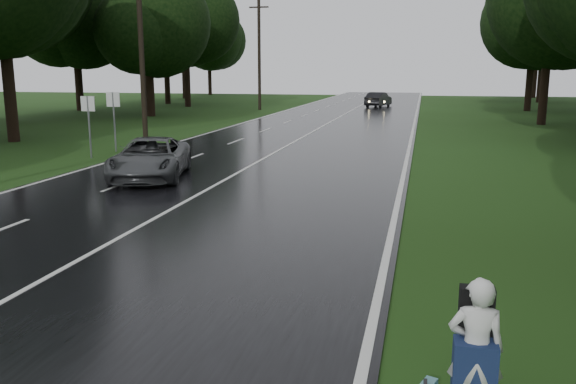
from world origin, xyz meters
name	(u,v)px	position (x,y,z in m)	size (l,w,h in m)	color
ground	(58,274)	(0.00, 0.00, 0.00)	(160.00, 160.00, 0.00)	#1D3D12
road	(293,143)	(0.00, 20.00, 0.02)	(12.00, 140.00, 0.04)	black
lane_center	(293,143)	(0.00, 20.00, 0.04)	(0.12, 140.00, 0.01)	silver
grey_car	(150,158)	(-2.59, 9.26, 0.72)	(2.25, 4.87, 1.35)	#444648
far_car	(378,99)	(1.95, 51.01, 0.76)	(1.53, 4.39, 1.45)	black
hitchhiker	(475,355)	(7.03, -3.12, 0.74)	(0.58, 0.52, 1.59)	silver
utility_pole_mid	(146,137)	(-8.50, 20.93, 0.00)	(1.80, 0.28, 9.16)	black
utility_pole_far	(260,110)	(-8.50, 44.49, 0.00)	(1.80, 0.28, 10.20)	black
road_sign_a	(91,158)	(-7.20, 13.20, 0.00)	(0.62, 0.10, 2.59)	white
road_sign_b	(116,152)	(-7.20, 15.28, 0.00)	(0.64, 0.10, 2.67)	white
tree_left_d	(14,142)	(-14.29, 17.64, 0.00)	(10.36, 10.36, 16.19)	black
tree_left_e	(151,116)	(-14.98, 35.20, 0.00)	(7.81, 7.81, 12.21)	black
tree_left_f	(188,107)	(-16.88, 47.58, 0.00)	(10.04, 10.04, 15.68)	black
tree_right_e	(541,125)	(14.22, 34.12, 0.00)	(9.19, 9.19, 14.36)	black
tree_right_f	(527,111)	(15.54, 48.54, 0.00)	(8.98, 8.98, 14.03)	black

